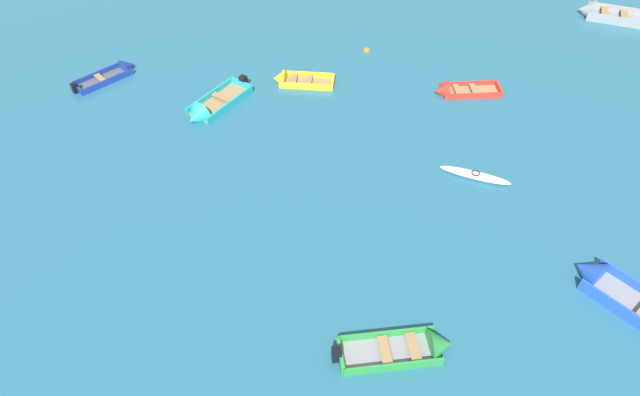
% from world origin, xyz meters
% --- Properties ---
extents(rowboat_yellow_far_right, '(3.39, 1.63, 1.09)m').
position_xyz_m(rowboat_yellow_far_right, '(-1.09, 31.86, 0.16)').
color(rowboat_yellow_far_right, '#99754C').
rests_on(rowboat_yellow_far_right, ground_plane).
extents(kayak_white_back_row_right, '(3.09, 1.75, 0.30)m').
position_xyz_m(kayak_white_back_row_right, '(6.93, 23.89, 0.14)').
color(kayak_white_back_row_right, white).
rests_on(kayak_white_back_row_right, ground_plane).
extents(rowboat_deep_blue_back_row_left, '(3.28, 3.04, 1.01)m').
position_xyz_m(rowboat_deep_blue_back_row_left, '(-10.57, 33.13, 0.16)').
color(rowboat_deep_blue_back_row_left, '#4C4C51').
rests_on(rowboat_deep_blue_back_row_left, ground_plane).
extents(rowboat_turquoise_far_left, '(3.51, 3.99, 1.34)m').
position_xyz_m(rowboat_turquoise_far_left, '(-5.36, 29.33, 0.19)').
color(rowboat_turquoise_far_left, '#99754C').
rests_on(rowboat_turquoise_far_left, ground_plane).
extents(rowboat_red_cluster_outer, '(3.50, 1.22, 1.06)m').
position_xyz_m(rowboat_red_cluster_outer, '(7.39, 30.38, 0.15)').
color(rowboat_red_cluster_outer, '#99754C').
rests_on(rowboat_red_cluster_outer, ground_plane).
extents(rowboat_blue_distant_center, '(3.93, 4.40, 1.35)m').
position_xyz_m(rowboat_blue_distant_center, '(10.33, 17.55, 0.24)').
color(rowboat_blue_distant_center, gray).
rests_on(rowboat_blue_distant_center, ground_plane).
extents(rowboat_green_foreground_center, '(4.10, 1.51, 1.16)m').
position_xyz_m(rowboat_green_foreground_center, '(2.85, 15.54, 0.18)').
color(rowboat_green_foreground_center, gray).
rests_on(rowboat_green_foreground_center, ground_plane).
extents(rowboat_grey_far_back, '(4.77, 3.20, 1.49)m').
position_xyz_m(rowboat_grey_far_back, '(18.53, 38.22, 0.24)').
color(rowboat_grey_far_back, gray).
rests_on(rowboat_grey_far_back, ground_plane).
extents(mooring_buoy_outer_edge, '(0.40, 0.40, 0.40)m').
position_xyz_m(mooring_buoy_outer_edge, '(3.36, 34.90, 0.00)').
color(mooring_buoy_outer_edge, orange).
rests_on(mooring_buoy_outer_edge, ground_plane).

